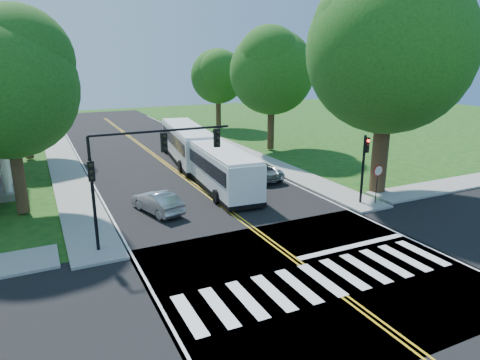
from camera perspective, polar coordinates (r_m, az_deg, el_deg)
ground at (r=19.50m, az=9.93°, el=-12.33°), size 140.00×140.00×0.00m
road at (r=34.64m, az=-7.59°, el=0.45°), size 14.00×96.00×0.01m
cross_road at (r=19.49m, az=9.93°, el=-12.32°), size 60.00×12.00×0.01m
center_line at (r=38.34m, az=-9.49°, el=1.89°), size 0.36×70.00×0.01m
edge_line_w at (r=37.09m, az=-19.59°, el=0.70°), size 0.12×70.00×0.01m
edge_line_e at (r=40.70m, az=-0.28°, el=2.93°), size 0.12×70.00×0.01m
crosswalk at (r=19.14m, az=10.82°, el=-12.90°), size 12.60×3.00×0.01m
stop_bar at (r=22.61m, az=14.86°, el=-8.49°), size 6.60×0.40×0.01m
sidewalk_nw at (r=39.87m, az=-22.26°, el=1.54°), size 2.60×40.00×0.15m
sidewalk_ne at (r=43.97m, az=-0.21°, el=3.98°), size 2.60×40.00×0.15m
sidewalk_xe at (r=37.76m, az=29.01°, el=-0.05°), size 20.00×2.60×0.15m
tree_ne_big at (r=30.49m, az=19.30°, el=15.94°), size 10.80×10.80×14.91m
tree_west_near at (r=27.85m, az=-28.77°, el=10.65°), size 8.00×8.00×11.40m
tree_west_far at (r=43.83m, az=-27.30°, el=11.36°), size 7.60×7.60×10.67m
tree_east_mid at (r=43.65m, az=4.27°, el=14.16°), size 8.40×8.40×11.93m
tree_east_far at (r=58.47m, az=-2.96°, el=13.63°), size 7.20×7.20×10.34m
signal_nw at (r=21.23m, az=-13.05°, el=2.51°), size 7.15×0.46×5.66m
signal_ne at (r=28.11m, az=16.23°, el=2.55°), size 0.30×0.46×4.40m
stop_sign at (r=28.54m, az=17.90°, el=0.68°), size 0.76×0.08×2.53m
bus_lead at (r=31.22m, az=-3.06°, el=1.91°), size 3.47×11.88×3.03m
bus_follow at (r=39.58m, az=-7.07°, el=4.94°), size 4.33×12.68×3.22m
hatchback at (r=26.67m, az=-10.95°, el=-2.90°), size 2.48×4.31×1.34m
suv at (r=33.60m, az=2.56°, el=1.23°), size 2.28×4.68×1.28m
dark_sedan at (r=37.46m, az=-0.49°, el=2.78°), size 3.06×4.73×1.27m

